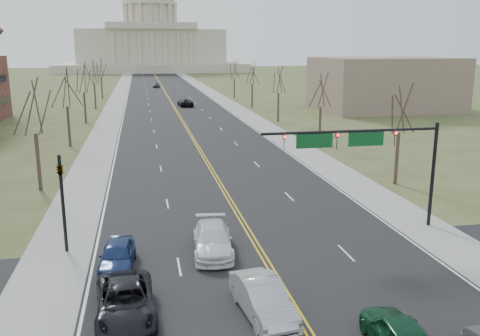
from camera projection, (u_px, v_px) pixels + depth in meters
name	position (u px, v px, depth m)	size (l,w,h in m)	color
road	(168.00, 97.00, 124.94)	(20.00, 380.00, 0.01)	black
cross_road	(284.00, 291.00, 25.70)	(120.00, 14.00, 0.01)	black
sidewalk_left	(118.00, 98.00, 122.70)	(4.00, 380.00, 0.03)	gray
sidewalk_right	(216.00, 96.00, 127.19)	(4.00, 380.00, 0.03)	gray
center_line	(168.00, 97.00, 124.94)	(0.42, 380.00, 0.01)	gold
edge_line_left	(127.00, 97.00, 123.11)	(0.15, 380.00, 0.01)	silver
edge_line_right	(207.00, 96.00, 126.77)	(0.15, 380.00, 0.01)	silver
capitol	(151.00, 42.00, 255.14)	(90.00, 60.00, 50.00)	beige
signal_mast	(365.00, 147.00, 32.91)	(12.12, 0.44, 7.20)	black
signal_left	(62.00, 193.00, 29.85)	(0.32, 0.36, 6.00)	black
tree_r_0	(400.00, 112.00, 44.25)	(3.74, 3.74, 8.50)	#362820
tree_l_0	(33.00, 110.00, 42.18)	(3.96, 3.96, 9.00)	#362820
tree_r_1	(321.00, 92.00, 63.34)	(3.74, 3.74, 8.50)	#362820
tree_l_1	(66.00, 90.00, 61.27)	(3.96, 3.96, 9.00)	#362820
tree_r_2	(279.00, 81.00, 82.42)	(3.74, 3.74, 8.50)	#362820
tree_l_2	(83.00, 80.00, 80.35)	(3.96, 3.96, 9.00)	#362820
tree_r_3	(252.00, 75.00, 101.50)	(3.74, 3.74, 8.50)	#362820
tree_l_3	(94.00, 73.00, 99.43)	(3.96, 3.96, 9.00)	#362820
tree_r_4	(234.00, 70.00, 120.59)	(3.74, 3.74, 8.50)	#362820
tree_l_4	(101.00, 69.00, 118.52)	(3.96, 3.96, 9.00)	#362820
bldg_right_mass	(384.00, 84.00, 98.81)	(25.00, 20.00, 10.00)	#80705B
car_nb_inner_lead	(399.00, 335.00, 20.33)	(1.94, 4.83, 1.64)	#0D3A22
car_sb_inner_lead	(263.00, 298.00, 23.22)	(1.78, 5.09, 1.68)	#AEB1B7
car_sb_outer_lead	(125.00, 302.00, 23.01)	(2.63, 5.70, 1.58)	black
car_sb_inner_second	(213.00, 240.00, 30.35)	(2.27, 5.57, 1.62)	white
car_sb_outer_second	(117.00, 255.00, 28.15)	(1.85, 4.59, 1.56)	navy
car_far_nb	(185.00, 102.00, 104.94)	(2.64, 5.73, 1.59)	black
car_far_sb	(156.00, 85.00, 152.65)	(1.79, 4.45, 1.52)	#414448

